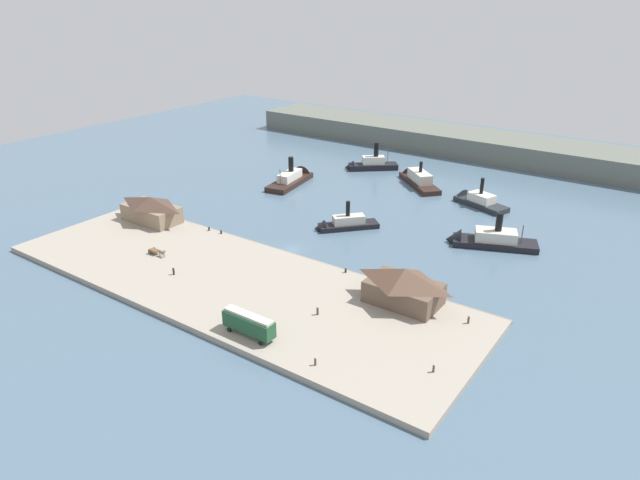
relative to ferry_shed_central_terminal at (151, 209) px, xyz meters
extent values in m
plane|color=slate|center=(40.28, 9.06, -4.64)|extent=(320.00, 320.00, 0.00)
cube|color=#9E9384|center=(40.28, -12.94, -4.04)|extent=(110.00, 36.00, 1.20)
cube|color=gray|center=(40.28, 5.46, -4.14)|extent=(110.00, 0.80, 1.00)
cube|color=#847056|center=(0.00, 0.00, -1.23)|extent=(15.73, 8.06, 4.42)
pyramid|color=#473328|center=(0.00, 0.00, 2.16)|extent=(16.05, 8.47, 2.36)
cube|color=brown|center=(75.28, -0.38, -1.23)|extent=(14.27, 8.96, 4.43)
pyramid|color=brown|center=(75.28, -0.38, 2.51)|extent=(14.56, 9.41, 3.06)
cube|color=#1E4C2D|center=(58.06, -26.75, -1.06)|extent=(10.56, 2.58, 2.97)
cube|color=beige|center=(58.06, -26.75, 0.68)|extent=(10.14, 1.81, 0.50)
cylinder|color=black|center=(61.76, -25.46, -2.99)|extent=(0.90, 0.18, 0.90)
cylinder|color=black|center=(61.76, -28.04, -2.99)|extent=(0.90, 0.18, 0.90)
cylinder|color=black|center=(54.36, -25.46, -2.99)|extent=(0.90, 0.18, 0.90)
cylinder|color=black|center=(54.36, -28.04, -2.99)|extent=(0.90, 0.18, 0.90)
cube|color=brown|center=(16.85, -13.56, -2.59)|extent=(2.45, 1.42, 0.50)
cylinder|color=#4C3828|center=(16.12, -12.85, -2.84)|extent=(1.20, 0.10, 1.20)
cylinder|color=#4C3828|center=(16.12, -14.27, -2.84)|extent=(1.20, 0.10, 1.20)
ellipsoid|color=#7A6651|center=(19.47, -13.56, -2.34)|extent=(2.00, 0.70, 0.90)
ellipsoid|color=#7A6651|center=(20.57, -13.56, -1.79)|extent=(0.70, 0.32, 0.44)
cylinder|color=#7A6651|center=(20.07, -13.36, -2.94)|extent=(0.16, 0.16, 1.00)
cylinder|color=#7A6651|center=(20.07, -13.76, -2.94)|extent=(0.16, 0.16, 1.00)
cylinder|color=#7A6651|center=(18.87, -13.36, -2.94)|extent=(0.16, 0.16, 1.00)
cylinder|color=#7A6651|center=(18.87, -13.76, -2.94)|extent=(0.16, 0.16, 1.00)
cylinder|color=#232328|center=(28.69, -18.22, -2.69)|extent=(0.44, 0.44, 1.51)
sphere|color=#CCA889|center=(28.69, -18.22, -1.79)|extent=(0.28, 0.28, 0.28)
cylinder|color=#4C3D33|center=(64.05, -13.92, -2.70)|extent=(0.44, 0.44, 1.49)
sphere|color=#CCA889|center=(64.05, -13.92, -1.82)|extent=(0.27, 0.27, 0.27)
cylinder|color=#4C3D33|center=(72.96, -27.22, -2.80)|extent=(0.38, 0.38, 1.29)
sphere|color=#CCA889|center=(72.96, -27.22, -2.03)|extent=(0.24, 0.24, 0.24)
cylinder|color=#4C3D33|center=(89.78, -17.73, -2.81)|extent=(0.37, 0.37, 1.27)
sphere|color=#CCA889|center=(89.78, -17.73, -2.06)|extent=(0.23, 0.23, 0.23)
cylinder|color=#4C3D33|center=(88.85, -0.35, -2.75)|extent=(0.41, 0.41, 1.38)
sphere|color=#CCA889|center=(88.85, -0.35, -1.93)|extent=(0.25, 0.25, 0.25)
cylinder|color=black|center=(58.88, 4.11, -2.99)|extent=(0.44, 0.44, 0.90)
cylinder|color=black|center=(17.19, 3.96, -2.99)|extent=(0.44, 0.44, 0.90)
cylinder|color=black|center=(21.25, 4.18, -2.99)|extent=(0.44, 0.44, 0.90)
cube|color=black|center=(8.88, 48.68, -3.81)|extent=(10.20, 21.57, 1.67)
cone|color=black|center=(7.17, 58.89, -3.81)|extent=(6.73, 4.70, 6.20)
cube|color=silver|center=(8.88, 48.68, -1.69)|extent=(5.51, 10.90, 2.57)
cylinder|color=black|center=(8.71, 49.70, 1.94)|extent=(1.67, 1.67, 4.67)
cylinder|color=brown|center=(9.90, 42.55, -0.39)|extent=(0.24, 0.24, 5.16)
cube|color=#23282D|center=(67.20, 64.42, -3.88)|extent=(17.30, 10.84, 1.52)
cone|color=#23282D|center=(59.51, 67.17, -3.88)|extent=(4.49, 5.79, 5.10)
cube|color=silver|center=(67.20, 64.42, -1.91)|extent=(8.25, 6.59, 2.43)
cylinder|color=black|center=(66.84, 64.54, 1.61)|extent=(1.03, 1.03, 4.61)
cube|color=black|center=(80.15, 39.24, -3.88)|extent=(21.13, 13.54, 1.53)
cone|color=black|center=(70.79, 35.42, -3.88)|extent=(5.54, 6.70, 5.75)
cube|color=beige|center=(80.15, 39.24, -1.76)|extent=(11.04, 8.41, 2.71)
cylinder|color=black|center=(80.48, 39.37, 1.87)|extent=(1.65, 1.65, 4.55)
cylinder|color=brown|center=(85.76, 41.52, -0.76)|extent=(0.24, 0.24, 4.70)
cube|color=black|center=(43.87, 71.80, -3.86)|extent=(20.04, 18.77, 1.58)
cone|color=black|center=(35.82, 78.98, -3.86)|extent=(6.43, 6.55, 5.31)
cube|color=beige|center=(43.87, 71.80, -1.52)|extent=(11.00, 10.47, 3.09)
cylinder|color=black|center=(44.07, 71.62, 1.70)|extent=(1.02, 1.02, 3.34)
cube|color=black|center=(44.33, 28.36, -3.98)|extent=(14.09, 14.86, 1.34)
cone|color=black|center=(39.01, 22.50, -3.98)|extent=(5.02, 4.93, 4.20)
cube|color=beige|center=(44.33, 28.36, -2.19)|extent=(7.97, 8.33, 2.23)
cylinder|color=black|center=(44.14, 28.15, 0.93)|extent=(1.13, 1.13, 4.01)
cube|color=black|center=(22.41, 79.11, -3.67)|extent=(16.25, 14.82, 1.95)
cone|color=black|center=(15.91, 73.62, -3.67)|extent=(5.26, 5.43, 4.52)
cube|color=silver|center=(22.41, 79.11, -1.34)|extent=(7.99, 7.48, 2.71)
cylinder|color=black|center=(23.09, 79.69, 2.46)|extent=(1.67, 1.67, 4.89)
cylinder|color=brown|center=(26.31, 82.40, 0.54)|extent=(0.24, 0.24, 6.46)
cube|color=#60665B|center=(40.28, 119.06, -0.64)|extent=(180.00, 24.00, 8.00)
camera|label=1|loc=(118.30, -90.71, 53.63)|focal=32.02mm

